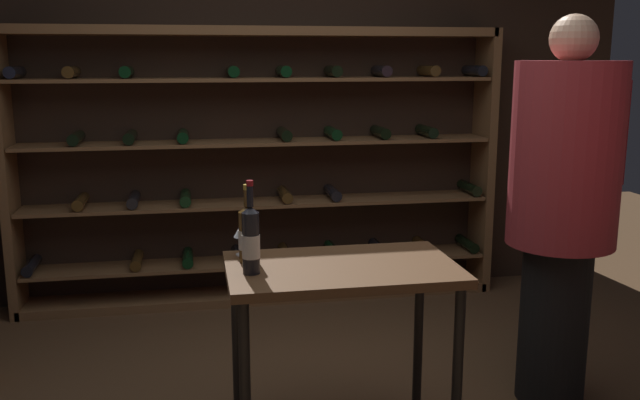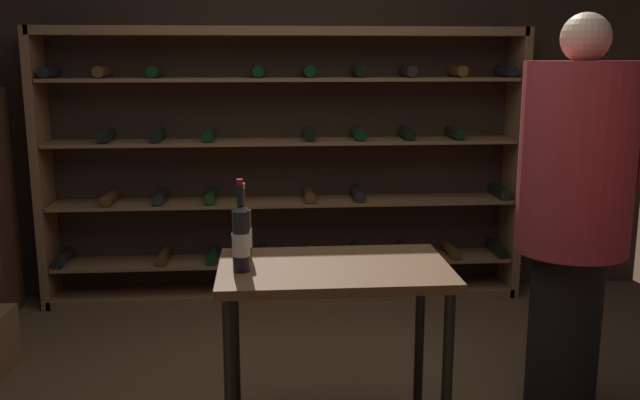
% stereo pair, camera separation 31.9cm
% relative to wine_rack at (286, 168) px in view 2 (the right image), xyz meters
% --- Properties ---
extents(back_wall, '(5.27, 0.10, 2.91)m').
position_rel_wine_rack_xyz_m(back_wall, '(0.07, 0.21, 0.50)').
color(back_wall, '#332319').
rests_on(back_wall, ground).
extents(wine_rack, '(3.36, 0.32, 1.91)m').
position_rel_wine_rack_xyz_m(wine_rack, '(0.00, 0.00, 0.00)').
color(wine_rack, brown).
rests_on(wine_rack, ground).
extents(tasting_table, '(0.97, 0.60, 0.85)m').
position_rel_wine_rack_xyz_m(tasting_table, '(0.14, -2.02, -0.21)').
color(tasting_table, brown).
rests_on(tasting_table, ground).
extents(person_host_in_suit, '(0.53, 0.52, 1.91)m').
position_rel_wine_rack_xyz_m(person_host_in_suit, '(1.29, -1.75, 0.09)').
color(person_host_in_suit, black).
rests_on(person_host_in_suit, ground).
extents(wine_bottle_black_capsule, '(0.07, 0.07, 0.38)m').
position_rel_wine_rack_xyz_m(wine_bottle_black_capsule, '(-0.25, -2.07, 0.04)').
color(wine_bottle_black_capsule, black).
rests_on(wine_bottle_black_capsule, tasting_table).
extents(wine_bottle_green_slim, '(0.08, 0.08, 0.34)m').
position_rel_wine_rack_xyz_m(wine_bottle_green_slim, '(-0.25, -1.90, 0.02)').
color(wine_bottle_green_slim, '#4C3314').
rests_on(wine_bottle_green_slim, tasting_table).
extents(wine_glass_stemmed_center, '(0.08, 0.08, 0.16)m').
position_rel_wine_rack_xyz_m(wine_glass_stemmed_center, '(-0.26, -1.80, 0.01)').
color(wine_glass_stemmed_center, silver).
rests_on(wine_glass_stemmed_center, tasting_table).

